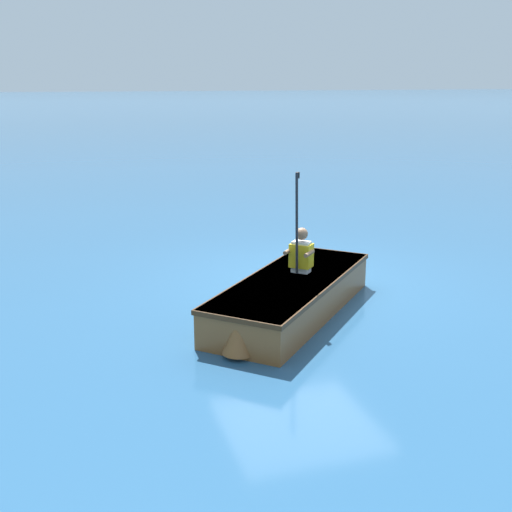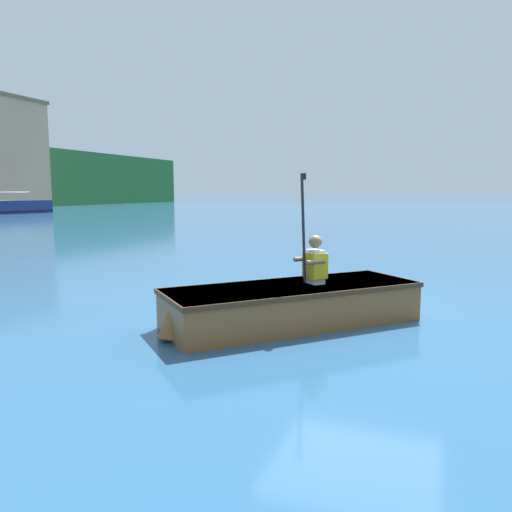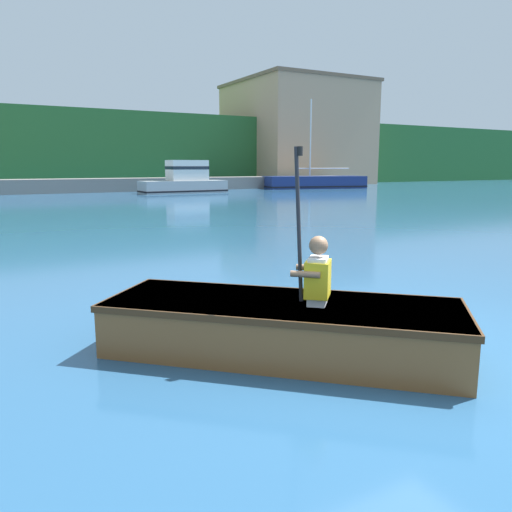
% 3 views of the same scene
% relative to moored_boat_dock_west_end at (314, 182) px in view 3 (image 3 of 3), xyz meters
% --- Properties ---
extents(ground_plane, '(300.00, 300.00, 0.00)m').
position_rel_moored_boat_dock_west_end_xyz_m(ground_plane, '(-19.63, -29.37, -0.46)').
color(ground_plane, '#28567F').
extents(shoreline_ridge, '(120.00, 20.00, 6.16)m').
position_rel_moored_boat_dock_west_end_xyz_m(shoreline_ridge, '(-19.63, 18.57, 2.62)').
color(shoreline_ridge, '#28602D').
rests_on(shoreline_ridge, ground).
extents(waterfront_tower_far, '(11.78, 12.07, 9.93)m').
position_rel_moored_boat_dock_west_end_xyz_m(waterfront_tower_far, '(5.29, 10.75, 4.52)').
color(waterfront_tower_far, tan).
rests_on(waterfront_tower_far, ground).
extents(marina_dock, '(48.27, 2.40, 0.90)m').
position_rel_moored_boat_dock_west_end_xyz_m(marina_dock, '(-19.63, 2.68, -0.01)').
color(marina_dock, slate).
rests_on(marina_dock, ground).
extents(moored_boat_dock_west_end, '(8.31, 4.29, 6.78)m').
position_rel_moored_boat_dock_west_end_xyz_m(moored_boat_dock_west_end, '(0.00, 0.00, 0.00)').
color(moored_boat_dock_west_end, navy).
rests_on(moored_boat_dock_west_end, ground).
extents(moored_boat_dock_west_inner, '(5.69, 2.05, 2.11)m').
position_rel_moored_boat_dock_west_end_xyz_m(moored_boat_dock_west_inner, '(-11.42, -1.53, 0.33)').
color(moored_boat_dock_west_inner, '#9EA3A8').
rests_on(moored_boat_dock_west_inner, ground).
extents(rowboat_foreground, '(3.15, 3.06, 0.50)m').
position_rel_moored_boat_dock_west_end_xyz_m(rowboat_foreground, '(-20.94, -28.70, -0.18)').
color(rowboat_foreground, brown).
rests_on(rowboat_foreground, ground).
extents(person_paddler, '(0.46, 0.46, 1.40)m').
position_rel_moored_boat_dock_west_end_xyz_m(person_paddler, '(-20.67, -28.95, 0.33)').
color(person_paddler, silver).
rests_on(person_paddler, rowboat_foreground).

